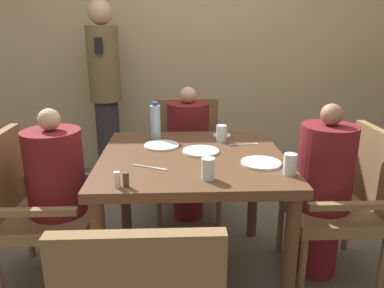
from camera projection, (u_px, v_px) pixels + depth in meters
The scene contains 22 objects.
ground_plane at pixel (192, 273), 2.34m from camera, with size 16.00×16.00×0.00m, color #60564C.
wall_back at pixel (184, 35), 3.77m from camera, with size 8.00×0.06×2.80m.
dining_table at pixel (192, 173), 2.14m from camera, with size 1.03×1.01×0.78m.
chair_left_side at pixel (34, 204), 2.16m from camera, with size 0.52×0.52×0.91m.
diner_in_left_chair at pixel (58, 196), 2.15m from camera, with size 0.32×0.32×1.05m.
chair_far_side at pixel (188, 153), 3.06m from camera, with size 0.52×0.52×0.91m.
diner_in_far_chair at pixel (188, 153), 2.91m from camera, with size 0.32×0.32×1.05m.
chair_right_side at pixel (346, 198), 2.23m from camera, with size 0.52×0.52×0.91m.
diner_in_right_chair at pixel (323, 190), 2.21m from camera, with size 0.32×0.32×1.07m.
standing_host at pixel (105, 89), 3.53m from camera, with size 0.29×0.33×1.72m.
plate_main_left at pixel (201, 151), 2.16m from camera, with size 0.21×0.21×0.01m.
plate_main_right at pixel (261, 163), 1.97m from camera, with size 0.21×0.21×0.01m.
plate_dessert_center at pixel (162, 145), 2.26m from camera, with size 0.21×0.21×0.01m.
teacup_with_saucer at pixel (222, 132), 2.49m from camera, with size 0.12×0.12×0.06m.
water_bottle at pixel (155, 121), 2.41m from camera, with size 0.07×0.07×0.24m.
glass_tall_near at pixel (208, 169), 1.75m from camera, with size 0.06×0.06×0.10m.
glass_tall_mid at pixel (290, 164), 1.82m from camera, with size 0.06×0.06×0.10m.
glass_tall_far at pixel (221, 133), 2.35m from camera, with size 0.06×0.06×0.10m.
salt_shaker at pixel (117, 179), 1.67m from camera, with size 0.03×0.03×0.07m.
pepper_shaker at pixel (126, 180), 1.67m from camera, with size 0.03×0.03×0.07m.
fork_beside_plate at pixel (246, 144), 2.30m from camera, with size 0.18×0.04×0.00m.
knife_beside_plate at pixel (152, 168), 1.91m from camera, with size 0.18×0.09×0.00m.
Camera 1 is at (-0.09, -2.00, 1.46)m, focal length 35.00 mm.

